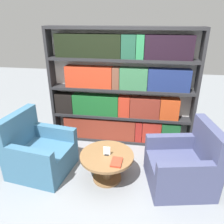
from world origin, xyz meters
TOP-DOWN VIEW (x-y plane):
  - ground_plane at (0.00, 0.00)m, footprint 14.00×14.00m
  - bookshelf at (-0.01, 1.30)m, footprint 2.62×0.30m
  - armchair_left at (-1.16, 0.20)m, footprint 0.96×0.93m
  - armchair_right at (1.02, 0.20)m, footprint 0.99×0.96m
  - coffee_table at (-0.07, 0.15)m, footprint 0.78×0.78m
  - table_sign at (-0.07, 0.15)m, footprint 0.10×0.06m
  - stray_book at (0.09, -0.02)m, footprint 0.15×0.22m

SIDE VIEW (x-z plane):
  - ground_plane at x=0.00m, z-range 0.00..0.00m
  - coffee_table at x=-0.07m, z-range 0.09..0.53m
  - armchair_left at x=-1.16m, z-range -0.16..0.78m
  - armchair_right at x=1.02m, z-range -0.16..0.78m
  - stray_book at x=0.09m, z-range 0.43..0.46m
  - table_sign at x=-0.07m, z-range 0.42..0.55m
  - bookshelf at x=-0.01m, z-range -0.03..2.09m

